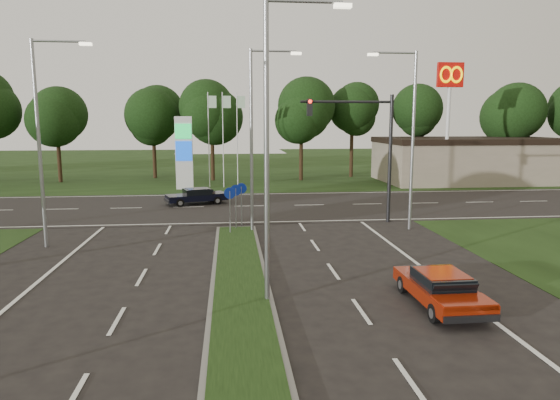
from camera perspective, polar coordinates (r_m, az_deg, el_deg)
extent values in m
cube|color=black|center=(63.90, -5.53, 3.87)|extent=(160.00, 50.00, 0.02)
cube|color=black|center=(33.13, -5.21, -0.75)|extent=(160.00, 12.00, 0.02)
cube|color=slate|center=(13.79, -4.25, -14.44)|extent=(2.00, 26.00, 0.12)
cube|color=gray|center=(50.04, 20.73, 4.27)|extent=(16.00, 9.00, 4.00)
cylinder|color=gray|center=(14.74, -1.54, 4.93)|extent=(0.16, 0.16, 9.00)
cylinder|color=gray|center=(15.21, 2.83, 21.73)|extent=(2.20, 0.10, 0.10)
cube|color=#FFF2CC|center=(15.39, 7.18, 21.15)|extent=(0.50, 0.22, 0.12)
cylinder|color=gray|center=(24.71, -3.28, 6.51)|extent=(0.16, 0.16, 9.00)
cylinder|color=gray|center=(24.99, -0.75, 16.66)|extent=(2.20, 0.10, 0.10)
cube|color=#FFF2CC|center=(25.10, 1.86, 16.39)|extent=(0.50, 0.22, 0.12)
cylinder|color=gray|center=(24.13, -25.82, 5.59)|extent=(0.16, 0.16, 9.00)
cylinder|color=gray|center=(23.99, -23.98, 16.25)|extent=(2.20, 0.10, 0.10)
cube|color=#FFF2CC|center=(23.68, -21.33, 16.27)|extent=(0.50, 0.22, 0.12)
cylinder|color=gray|center=(26.38, 14.93, 6.37)|extent=(0.16, 0.16, 9.00)
cylinder|color=gray|center=(26.21, 12.98, 16.08)|extent=(2.20, 0.10, 0.10)
cube|color=#FFF2CC|center=(25.87, 10.57, 16.02)|extent=(0.50, 0.22, 0.12)
cylinder|color=black|center=(28.15, 12.46, 4.56)|extent=(0.20, 0.20, 7.00)
cylinder|color=black|center=(27.42, 7.61, 11.07)|extent=(5.00, 0.14, 0.14)
cube|color=black|center=(27.02, 3.40, 10.52)|extent=(0.28, 0.28, 0.90)
sphere|color=#FF190C|center=(26.85, 3.47, 11.17)|extent=(0.20, 0.20, 0.20)
cylinder|color=gray|center=(24.56, -5.73, -1.52)|extent=(0.06, 0.06, 2.20)
cylinder|color=#0C26A5|center=(24.40, -5.76, 0.79)|extent=(0.56, 0.04, 0.56)
cylinder|color=gray|center=(25.55, -5.06, -1.11)|extent=(0.06, 0.06, 2.20)
cylinder|color=#0C26A5|center=(25.40, -5.09, 1.11)|extent=(0.56, 0.04, 0.56)
cylinder|color=gray|center=(26.24, -4.43, -0.84)|extent=(0.06, 0.06, 2.20)
cylinder|color=#0C26A5|center=(26.10, -4.45, 1.33)|extent=(0.56, 0.04, 0.56)
cube|color=silver|center=(41.91, -10.91, 5.27)|extent=(1.40, 0.30, 6.00)
cube|color=#0CA53F|center=(41.66, -11.01, 7.72)|extent=(1.30, 0.08, 1.20)
cube|color=#0C3FBF|center=(41.71, -10.94, 5.53)|extent=(1.30, 0.08, 1.60)
cylinder|color=silver|center=(42.73, -8.14, 6.75)|extent=(0.08, 0.08, 8.00)
cube|color=#B2D8B2|center=(42.72, -7.76, 11.05)|extent=(0.70, 0.02, 1.00)
cylinder|color=silver|center=(42.69, -6.52, 6.78)|extent=(0.08, 0.08, 8.00)
cube|color=#B2D8B2|center=(42.70, -6.12, 11.08)|extent=(0.70, 0.02, 1.00)
cylinder|color=silver|center=(42.70, -4.90, 6.80)|extent=(0.08, 0.08, 8.00)
cube|color=#B2D8B2|center=(42.71, -4.48, 11.10)|extent=(0.70, 0.02, 1.00)
cylinder|color=silver|center=(44.59, 18.59, 7.75)|extent=(0.30, 0.30, 10.00)
cube|color=#BF0C07|center=(44.76, 18.88, 13.38)|extent=(2.20, 0.35, 2.00)
torus|color=#FFC600|center=(44.38, 18.46, 13.45)|extent=(1.06, 0.16, 1.06)
torus|color=#FFC600|center=(44.75, 19.54, 13.35)|extent=(1.06, 0.16, 1.06)
cylinder|color=black|center=(48.78, -5.46, 4.93)|extent=(0.36, 0.36, 4.40)
sphere|color=black|center=(48.68, -5.54, 9.99)|extent=(6.00, 6.00, 6.00)
sphere|color=black|center=(48.51, -5.19, 11.18)|extent=(4.80, 4.80, 4.80)
cube|color=maroon|center=(16.08, 17.84, -9.78)|extent=(1.63, 3.91, 0.40)
cube|color=black|center=(15.89, 18.02, -8.56)|extent=(1.37, 1.73, 0.37)
cube|color=maroon|center=(15.84, 18.05, -7.92)|extent=(1.29, 1.42, 0.04)
cylinder|color=black|center=(16.97, 13.83, -9.37)|extent=(0.18, 0.55, 0.55)
cylinder|color=black|center=(17.51, 18.30, -9.00)|extent=(0.18, 0.55, 0.55)
cylinder|color=black|center=(14.79, 17.21, -12.27)|extent=(0.18, 0.55, 0.55)
cylinder|color=black|center=(15.40, 22.22, -11.68)|extent=(0.18, 0.55, 0.55)
cube|color=black|center=(34.28, -9.55, 0.32)|extent=(4.24, 2.73, 0.40)
cube|color=black|center=(34.25, -9.44, 0.97)|extent=(2.07, 1.83, 0.38)
cube|color=black|center=(34.22, -9.45, 1.28)|extent=(1.74, 1.66, 0.04)
cylinder|color=black|center=(33.34, -11.35, -0.34)|extent=(0.58, 0.34, 0.56)
cylinder|color=black|center=(34.75, -11.85, 0.01)|extent=(0.58, 0.34, 0.56)
cylinder|color=black|center=(33.94, -7.18, -0.07)|extent=(0.58, 0.34, 0.56)
cylinder|color=black|center=(35.32, -7.84, 0.26)|extent=(0.58, 0.34, 0.56)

